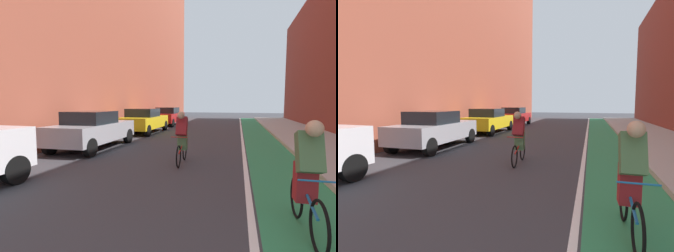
% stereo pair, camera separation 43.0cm
% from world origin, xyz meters
% --- Properties ---
extents(ground_plane, '(80.68, 80.68, 0.00)m').
position_xyz_m(ground_plane, '(0.00, 14.34, 0.00)').
color(ground_plane, '#38383D').
extents(bike_lane_paint, '(1.60, 36.67, 0.00)m').
position_xyz_m(bike_lane_paint, '(3.56, 16.34, 0.00)').
color(bike_lane_paint, '#2D8451').
rests_on(bike_lane_paint, ground).
extents(lane_divider_stripe, '(0.12, 36.67, 0.00)m').
position_xyz_m(lane_divider_stripe, '(2.66, 16.34, 0.00)').
color(lane_divider_stripe, white).
rests_on(lane_divider_stripe, ground).
extents(sidewalk_right, '(3.41, 36.67, 0.14)m').
position_xyz_m(sidewalk_right, '(6.06, 16.34, 0.07)').
color(sidewalk_right, '#A8A59E').
rests_on(sidewalk_right, ground).
extents(building_facade_left, '(4.15, 36.67, 16.45)m').
position_xyz_m(building_facade_left, '(-6.16, 16.32, 8.22)').
color(building_facade_left, '#9E4C38').
rests_on(building_facade_left, ground).
extents(parked_sedan_silver, '(1.95, 4.40, 1.53)m').
position_xyz_m(parked_sedan_silver, '(-3.31, 10.75, 0.78)').
color(parked_sedan_silver, '#9EA0A8').
rests_on(parked_sedan_silver, ground).
extents(parked_sedan_yellow_cab, '(1.97, 4.64, 1.53)m').
position_xyz_m(parked_sedan_yellow_cab, '(-3.31, 16.50, 0.79)').
color(parked_sedan_yellow_cab, yellow).
rests_on(parked_sedan_yellow_cab, ground).
extents(parked_sedan_red, '(1.92, 4.44, 1.53)m').
position_xyz_m(parked_sedan_red, '(-3.31, 22.19, 0.78)').
color(parked_sedan_red, red).
rests_on(parked_sedan_red, ground).
extents(cyclist_lead, '(0.48, 1.73, 1.62)m').
position_xyz_m(cyclist_lead, '(3.37, 5.60, 0.81)').
color(cyclist_lead, black).
rests_on(cyclist_lead, ground).
extents(cyclist_mid, '(0.48, 1.70, 1.60)m').
position_xyz_m(cyclist_mid, '(0.78, 9.17, 0.85)').
color(cyclist_mid, black).
rests_on(cyclist_mid, ground).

